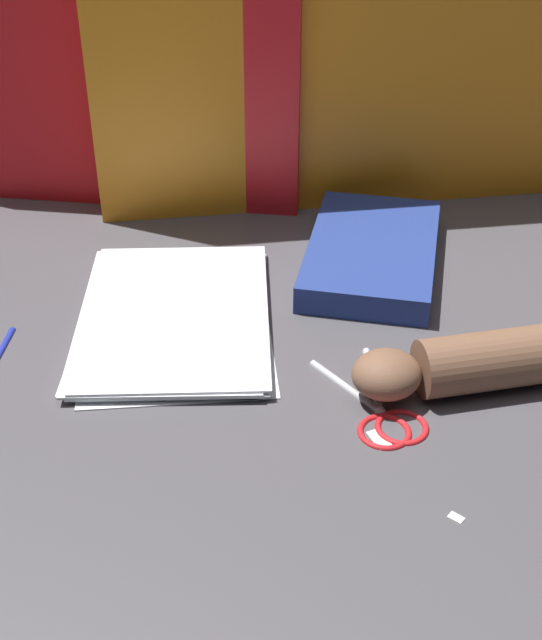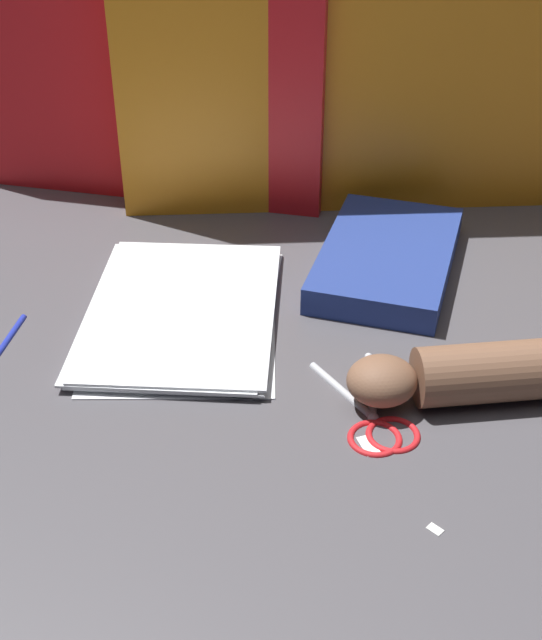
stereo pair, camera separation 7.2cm
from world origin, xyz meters
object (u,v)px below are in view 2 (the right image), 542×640
scissors (376,419)px  hand_forearm (494,372)px  paper_stack (182,312)px  book_closed (387,258)px

scissors → hand_forearm: bearing=24.6°
scissors → hand_forearm: size_ratio=0.56×
paper_stack → hand_forearm: (0.36, -0.12, 0.03)m
book_closed → scissors: (-0.01, -0.31, -0.01)m
book_closed → scissors: book_closed is taller
scissors → hand_forearm: 0.14m
paper_stack → hand_forearm: bearing=-18.0°
hand_forearm → book_closed: bearing=113.6°
scissors → hand_forearm: hand_forearm is taller
scissors → hand_forearm: (0.12, 0.06, 0.03)m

